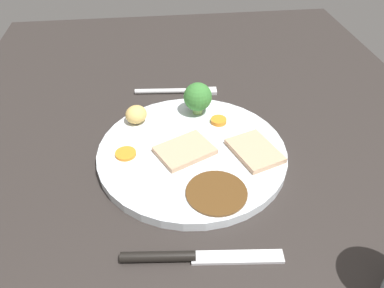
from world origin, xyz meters
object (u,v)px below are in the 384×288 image
object	(u,v)px
carrot_coin_front	(219,121)
broccoli_floret	(195,97)
meat_slice_under	(185,150)
fork	(179,91)
dinner_plate	(192,153)
knife	(187,257)
meat_slice_main	(255,151)
carrot_coin_back	(126,154)
roast_potato_left	(136,114)

from	to	relation	value
carrot_coin_front	broccoli_floret	world-z (taller)	broccoli_floret
meat_slice_under	fork	bearing A→B (deg)	177.44
dinner_plate	fork	size ratio (longest dim) A/B	1.82
carrot_coin_front	knife	world-z (taller)	carrot_coin_front
knife	meat_slice_under	bearing A→B (deg)	90.54
meat_slice_main	fork	size ratio (longest dim) A/B	0.51
fork	knife	bearing A→B (deg)	-88.69
meat_slice_under	carrot_coin_front	distance (cm)	9.21
carrot_coin_back	dinner_plate	bearing A→B (deg)	90.60
dinner_plate	roast_potato_left	world-z (taller)	roast_potato_left
fork	knife	xyz separation A→B (cm)	(35.96, -2.36, 0.06)
broccoli_floret	fork	xyz separation A→B (cm)	(-8.91, -1.94, -4.00)
knife	broccoli_floret	bearing A→B (deg)	86.57
meat_slice_main	carrot_coin_back	size ratio (longest dim) A/B	2.57
meat_slice_main	meat_slice_under	size ratio (longest dim) A/B	1.00
carrot_coin_front	knife	size ratio (longest dim) A/B	0.14
roast_potato_left	meat_slice_under	bearing A→B (deg)	38.60
knife	carrot_coin_back	bearing A→B (deg)	117.54
roast_potato_left	knife	distance (cm)	26.33
carrot_coin_front	broccoli_floret	size ratio (longest dim) A/B	0.47
carrot_coin_front	knife	xyz separation A→B (cm)	(23.82, -7.73, -1.29)
carrot_coin_back	fork	bearing A→B (deg)	152.95
carrot_coin_front	knife	bearing A→B (deg)	-17.97
carrot_coin_front	fork	world-z (taller)	carrot_coin_front
dinner_plate	carrot_coin_back	xyz separation A→B (cm)	(0.10, -9.71, 0.92)
dinner_plate	meat_slice_under	distance (cm)	1.69
roast_potato_left	carrot_coin_back	distance (cm)	8.39
dinner_plate	knife	world-z (taller)	dinner_plate
dinner_plate	meat_slice_under	world-z (taller)	meat_slice_under
meat_slice_main	broccoli_floret	size ratio (longest dim) A/B	1.45
dinner_plate	roast_potato_left	size ratio (longest dim) A/B	7.84
meat_slice_main	meat_slice_under	distance (cm)	10.20
meat_slice_under	fork	size ratio (longest dim) A/B	0.51
meat_slice_under	fork	distance (cm)	19.01
carrot_coin_front	fork	xyz separation A→B (cm)	(-12.14, -5.36, -1.36)
roast_potato_left	knife	bearing A→B (deg)	11.84
dinner_plate	meat_slice_main	size ratio (longest dim) A/B	3.57
carrot_coin_front	roast_potato_left	bearing A→B (deg)	-98.01
knife	meat_slice_main	bearing A→B (deg)	59.01
meat_slice_main	carrot_coin_back	bearing A→B (deg)	-95.75
roast_potato_left	fork	distance (cm)	13.11
fork	carrot_coin_front	bearing A→B (deg)	-61.09
dinner_plate	carrot_coin_front	distance (cm)	8.08
meat_slice_under	knife	size ratio (longest dim) A/B	0.42
meat_slice_main	fork	world-z (taller)	meat_slice_main
dinner_plate	broccoli_floret	xyz separation A→B (cm)	(-9.43, 1.65, 3.69)
carrot_coin_back	broccoli_floret	distance (cm)	15.08
roast_potato_left	broccoli_floret	size ratio (longest dim) A/B	0.66
dinner_plate	roast_potato_left	distance (cm)	11.56
broccoli_floret	dinner_plate	bearing A→B (deg)	-9.94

